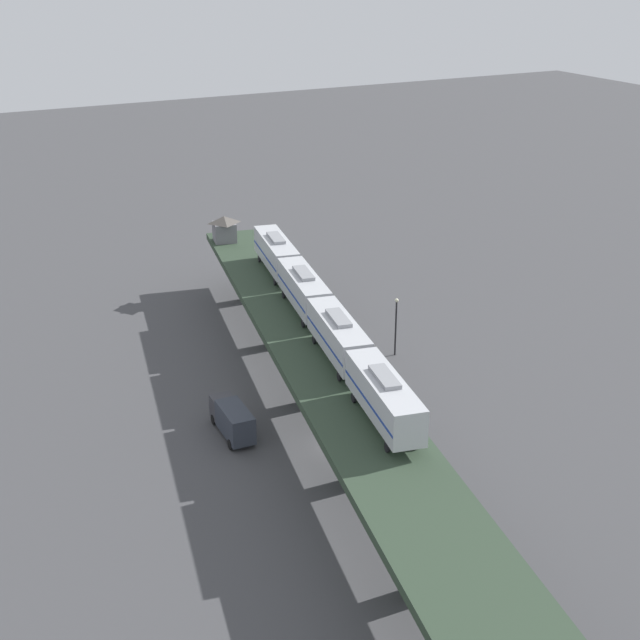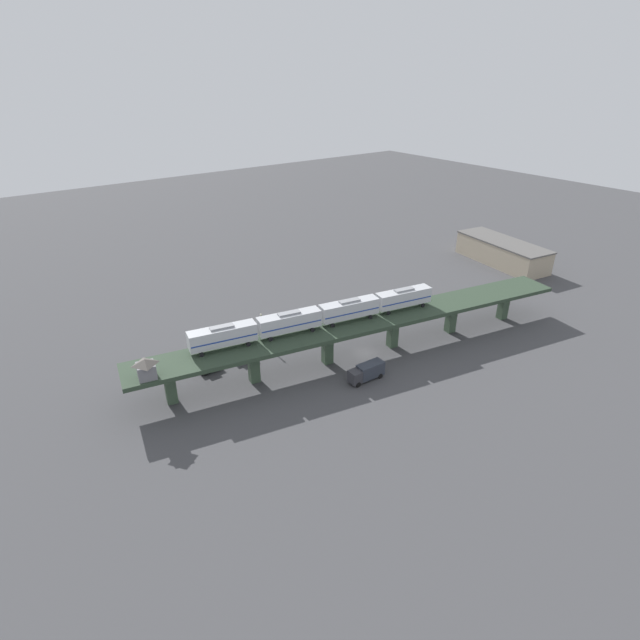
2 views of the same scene
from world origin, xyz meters
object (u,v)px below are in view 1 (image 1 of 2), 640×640
(street_car_black, at_px, (316,312))
(signal_hut, at_px, (224,228))
(delivery_truck, at_px, (232,419))
(subway_train, at_px, (320,310))
(street_lamp, at_px, (396,322))
(street_car_silver, at_px, (338,333))

(street_car_black, bearing_deg, signal_hut, -63.71)
(signal_hut, relative_size, street_car_black, 0.85)
(signal_hut, relative_size, delivery_truck, 0.52)
(signal_hut, bearing_deg, subway_train, 85.47)
(subway_train, relative_size, street_lamp, 7.12)
(subway_train, height_order, street_car_silver, subway_train)
(street_car_black, bearing_deg, street_car_silver, 84.92)
(street_car_black, relative_size, delivery_truck, 0.61)
(street_car_black, bearing_deg, street_lamp, 103.85)
(subway_train, xyz_separation_m, street_car_silver, (-8.58, -12.15, -8.99))
(subway_train, distance_m, street_car_silver, 17.38)
(street_lamp, bearing_deg, signal_hut, -69.71)
(street_car_silver, relative_size, delivery_truck, 0.64)
(street_car_silver, distance_m, street_lamp, 8.22)
(subway_train, bearing_deg, street_car_black, -115.62)
(street_car_silver, xyz_separation_m, delivery_truck, (19.36, 14.84, 0.82))
(subway_train, height_order, signal_hut, subway_train)
(signal_hut, height_order, delivery_truck, signal_hut)
(subway_train, xyz_separation_m, delivery_truck, (10.78, 2.69, -8.17))
(street_car_silver, height_order, delivery_truck, delivery_truck)
(subway_train, height_order, street_car_black, subway_train)
(subway_train, height_order, delivery_truck, subway_train)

